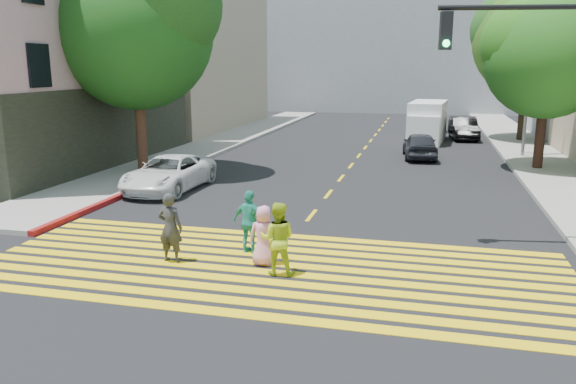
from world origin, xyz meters
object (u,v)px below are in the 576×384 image
at_px(pedestrian_child, 264,236).
at_px(traffic_signal, 563,86).
at_px(tree_right_far, 532,34).
at_px(silver_car, 432,121).
at_px(dark_car_parked, 464,128).
at_px(tree_left, 137,22).
at_px(white_sedan, 169,173).
at_px(pedestrian_woman, 278,239).
at_px(pedestrian_man, 170,228).
at_px(white_van, 427,123).
at_px(pedestrian_extra, 250,222).
at_px(tree_right_near, 551,48).
at_px(dark_car_near, 420,145).

xyz_separation_m(pedestrian_child, traffic_signal, (6.59, 2.89, 3.34)).
relative_size(tree_right_far, traffic_signal, 1.48).
distance_m(silver_car, dark_car_parked, 5.16).
distance_m(tree_left, white_sedan, 6.75).
xyz_separation_m(pedestrian_woman, white_sedan, (-6.10, 7.30, -0.18)).
bearing_deg(pedestrian_man, pedestrian_child, -168.03).
relative_size(tree_right_far, dark_car_parked, 2.21).
xyz_separation_m(tree_left, pedestrian_woman, (8.60, -10.17, -5.39)).
bearing_deg(white_sedan, white_van, 62.41).
relative_size(white_sedan, traffic_signal, 0.73).
bearing_deg(pedestrian_child, pedestrian_extra, -56.70).
height_order(white_sedan, traffic_signal, traffic_signal).
relative_size(tree_left, pedestrian_child, 6.55).
distance_m(pedestrian_extra, traffic_signal, 8.15).
distance_m(tree_left, traffic_signal, 16.35).
xyz_separation_m(tree_right_near, white_van, (-4.85, 8.59, -4.06)).
xyz_separation_m(tree_right_near, silver_car, (-4.51, 15.26, -4.56)).
xyz_separation_m(white_sedan, dark_car_near, (8.85, 9.65, 0.02)).
height_order(dark_car_parked, white_van, white_van).
bearing_deg(dark_car_near, pedestrian_man, 66.89).
bearing_deg(pedestrian_extra, tree_left, -36.73).
distance_m(pedestrian_child, traffic_signal, 7.93).
bearing_deg(dark_car_parked, white_van, -144.66).
bearing_deg(tree_right_far, white_van, -166.78).
bearing_deg(dark_car_near, pedestrian_extra, 71.18).
xyz_separation_m(pedestrian_woman, silver_car, (3.36, 30.00, -0.18)).
xyz_separation_m(tree_right_far, pedestrian_woman, (-8.61, -24.65, -5.44)).
xyz_separation_m(dark_car_near, traffic_signal, (3.38, -13.55, 3.39)).
distance_m(pedestrian_woman, dark_car_parked, 25.74).
bearing_deg(tree_right_far, tree_right_near, -94.29).
height_order(pedestrian_man, traffic_signal, traffic_signal).
bearing_deg(white_van, pedestrian_child, -93.35).
bearing_deg(tree_right_far, pedestrian_woman, -109.26).
height_order(pedestrian_woman, pedestrian_extra, pedestrian_woman).
relative_size(tree_left, dark_car_parked, 2.20).
bearing_deg(tree_left, dark_car_near, 30.83).
bearing_deg(silver_car, traffic_signal, 93.89).
distance_m(dark_car_near, silver_car, 13.07).
relative_size(tree_right_near, tree_right_far, 0.83).
relative_size(white_van, traffic_signal, 0.83).
relative_size(pedestrian_woman, white_van, 0.31).
height_order(tree_right_near, dark_car_near, tree_right_near).
bearing_deg(dark_car_near, silver_car, -98.02).
bearing_deg(pedestrian_extra, tree_right_far, -99.37).
bearing_deg(white_sedan, silver_car, 69.40).
bearing_deg(tree_right_far, pedestrian_man, -114.68).
bearing_deg(white_van, tree_right_far, 18.53).
distance_m(tree_right_far, white_sedan, 23.43).
xyz_separation_m(dark_car_parked, white_van, (-2.22, -1.86, 0.44)).
height_order(tree_right_far, dark_car_near, tree_right_far).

